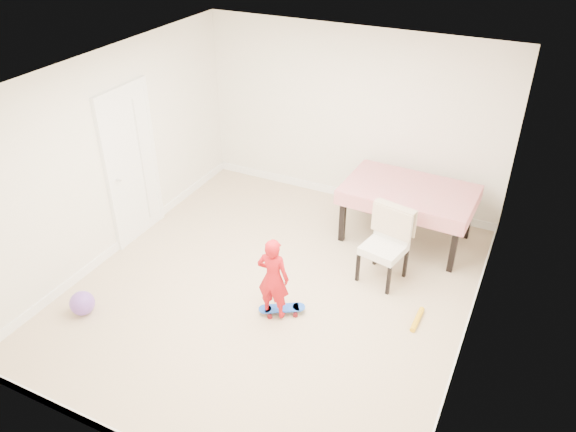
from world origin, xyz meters
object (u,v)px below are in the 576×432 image
at_px(child, 273,281).
at_px(balloon, 82,303).
at_px(dining_chair, 384,247).
at_px(dining_table, 407,214).
at_px(skateboard, 282,310).

xyz_separation_m(child, balloon, (-1.98, -0.91, -0.36)).
distance_m(dining_chair, balloon, 3.56).
distance_m(dining_table, skateboard, 2.29).
distance_m(skateboard, balloon, 2.27).
bearing_deg(dining_table, dining_chair, -88.48).
relative_size(dining_table, child, 1.68).
bearing_deg(skateboard, dining_chair, 22.62).
height_order(dining_table, skateboard, dining_table).
bearing_deg(dining_chair, balloon, -131.90).
distance_m(skateboard, child, 0.47).
relative_size(dining_chair, child, 0.95).
xyz_separation_m(dining_table, balloon, (-2.87, -3.09, -0.26)).
bearing_deg(skateboard, balloon, 174.69).
relative_size(skateboard, child, 0.53).
bearing_deg(balloon, child, 24.62).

